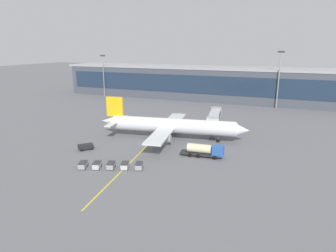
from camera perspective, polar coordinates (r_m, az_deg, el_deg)
ground_plane at (r=84.96m, az=-1.43°, el=-3.51°), size 700.00×700.00×0.00m
apron_lead_in_line at (r=88.14m, az=-3.08°, el=-2.84°), size 11.72×79.22×0.01m
terminal_building at (r=155.79m, az=12.04°, el=7.78°), size 184.91×21.47×16.78m
main_airliner at (r=88.49m, az=0.73°, el=0.08°), size 44.64×35.58×12.09m
jet_bridge at (r=96.34m, az=8.85°, el=1.72°), size 6.55×18.38×6.89m
fuel_tanker at (r=75.56m, az=7.05°, el=-4.60°), size 10.98×3.44×3.25m
pushback_tug at (r=83.54m, az=-15.43°, el=-3.77°), size 4.22×4.38×1.40m
baggage_cart_0 at (r=71.26m, az=-15.87°, el=-7.12°), size 2.36×3.02×1.48m
baggage_cart_1 at (r=70.35m, az=-13.37°, el=-7.24°), size 2.36×3.02×1.48m
baggage_cart_2 at (r=69.58m, az=-10.80°, el=-7.35°), size 2.36×3.02×1.48m
baggage_cart_3 at (r=68.95m, az=-8.19°, el=-7.44°), size 2.36×3.02×1.48m
baggage_cart_4 at (r=68.46m, az=-5.53°, el=-7.52°), size 2.36×3.02×1.48m
apron_light_mast_1 at (r=170.54m, az=-12.17°, el=9.97°), size 2.80×0.50×22.38m
apron_light_mast_2 at (r=140.84m, az=20.35°, el=8.97°), size 2.80×0.50×25.00m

